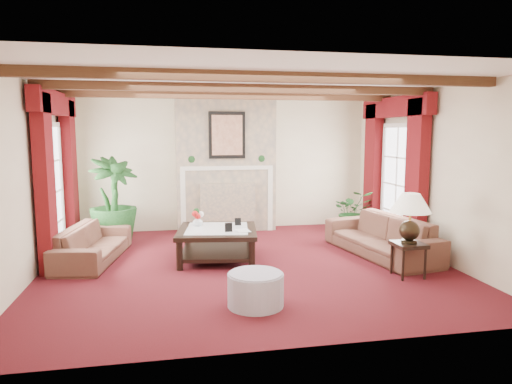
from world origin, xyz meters
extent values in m
plane|color=#420B0F|center=(0.00, 0.00, 0.00)|extent=(6.00, 6.00, 0.00)
plane|color=white|center=(0.00, 0.00, 2.70)|extent=(6.00, 6.00, 0.00)
cube|color=beige|center=(0.00, 2.75, 1.35)|extent=(6.00, 0.02, 2.70)
cube|color=beige|center=(-3.00, 0.00, 1.35)|extent=(0.02, 5.50, 2.70)
cube|color=beige|center=(3.00, 0.00, 1.35)|extent=(0.02, 5.50, 2.70)
imported|color=#3D1020|center=(-2.34, 0.69, 0.37)|extent=(2.05, 1.15, 0.73)
imported|color=#3D1020|center=(2.25, 0.15, 0.43)|extent=(2.41, 1.37, 0.86)
imported|color=black|center=(-2.15, 1.89, 0.44)|extent=(2.38, 2.41, 0.88)
imported|color=black|center=(2.48, 1.85, 0.34)|extent=(1.03, 1.09, 0.67)
cylinder|color=#9695A8|center=(-0.18, -1.65, 0.19)|extent=(0.66, 0.66, 0.38)
imported|color=silver|center=(-0.70, 0.63, 0.58)|extent=(0.20, 0.20, 0.16)
imported|color=black|center=(-0.14, 0.09, 0.63)|extent=(0.20, 0.06, 0.27)
camera|label=1|loc=(-1.12, -6.65, 2.01)|focal=32.00mm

